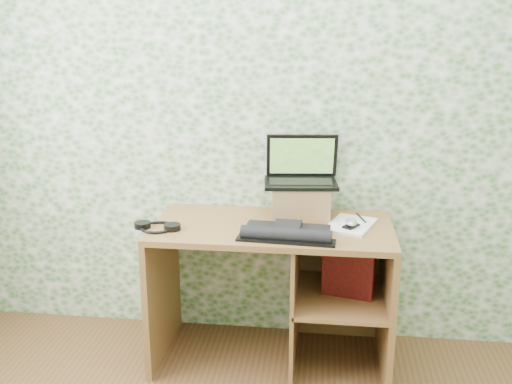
# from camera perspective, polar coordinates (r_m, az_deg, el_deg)

# --- Properties ---
(wall_back) EXTENTS (3.50, 0.00, 3.50)m
(wall_back) POSITION_cam_1_polar(r_m,az_deg,el_deg) (3.04, 2.30, 8.46)
(wall_back) COLOR white
(wall_back) RESTS_ON ground
(desk) EXTENTS (1.20, 0.60, 0.75)m
(desk) POSITION_cam_1_polar(r_m,az_deg,el_deg) (2.98, 3.18, -8.09)
(desk) COLOR brown
(desk) RESTS_ON floor
(riser) EXTENTS (0.32, 0.27, 0.18)m
(riser) POSITION_cam_1_polar(r_m,az_deg,el_deg) (2.96, 4.43, -0.91)
(riser) COLOR #9B6745
(riser) RESTS_ON desk
(laptop) EXTENTS (0.39, 0.30, 0.25)m
(laptop) POSITION_cam_1_polar(r_m,az_deg,el_deg) (2.96, 4.53, 2.02)
(laptop) COLOR black
(laptop) RESTS_ON riser
(keyboard) EXTENTS (0.46, 0.26, 0.06)m
(keyboard) POSITION_cam_1_polar(r_m,az_deg,el_deg) (2.70, 3.09, -4.04)
(keyboard) COLOR black
(keyboard) RESTS_ON desk
(headphones) EXTENTS (0.24, 0.18, 0.03)m
(headphones) POSITION_cam_1_polar(r_m,az_deg,el_deg) (2.85, -9.83, -3.44)
(headphones) COLOR black
(headphones) RESTS_ON desk
(notepad) EXTENTS (0.28, 0.34, 0.01)m
(notepad) POSITION_cam_1_polar(r_m,az_deg,el_deg) (2.88, 9.44, -3.25)
(notepad) COLOR white
(notepad) RESTS_ON desk
(mouse) EXTENTS (0.10, 0.11, 0.03)m
(mouse) POSITION_cam_1_polar(r_m,az_deg,el_deg) (2.83, 9.49, -3.17)
(mouse) COLOR silver
(mouse) RESTS_ON notepad
(pen) EXTENTS (0.05, 0.14, 0.01)m
(pen) POSITION_cam_1_polar(r_m,az_deg,el_deg) (2.97, 10.47, -2.54)
(pen) COLOR black
(pen) RESTS_ON notepad
(red_box) EXTENTS (0.27, 0.14, 0.31)m
(red_box) POSITION_cam_1_polar(r_m,az_deg,el_deg) (2.93, 9.27, -7.41)
(red_box) COLOR maroon
(red_box) RESTS_ON desk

